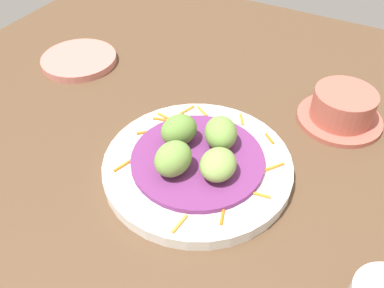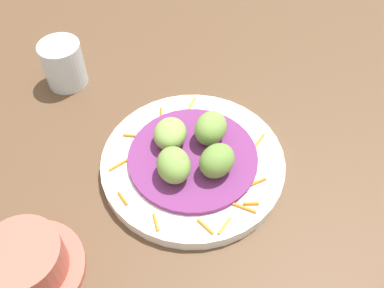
# 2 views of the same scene
# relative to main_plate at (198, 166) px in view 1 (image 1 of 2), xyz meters

# --- Properties ---
(table_surface) EXTENTS (1.10, 1.10, 0.02)m
(table_surface) POSITION_rel_main_plate_xyz_m (0.02, -0.02, -0.02)
(table_surface) COLOR brown
(table_surface) RESTS_ON ground
(main_plate) EXTENTS (0.26, 0.26, 0.02)m
(main_plate) POSITION_rel_main_plate_xyz_m (0.00, 0.00, 0.00)
(main_plate) COLOR white
(main_plate) RESTS_ON table_surface
(cabbage_bed) EXTENTS (0.19, 0.19, 0.01)m
(cabbage_bed) POSITION_rel_main_plate_xyz_m (0.00, 0.00, 0.01)
(cabbage_bed) COLOR #702D6B
(cabbage_bed) RESTS_ON main_plate
(carrot_garnish) EXTENTS (0.22, 0.24, 0.00)m
(carrot_garnish) POSITION_rel_main_plate_xyz_m (0.01, -0.02, 0.01)
(carrot_garnish) COLOR orange
(carrot_garnish) RESTS_ON main_plate
(guac_scoop_left) EXTENTS (0.07, 0.07, 0.04)m
(guac_scoop_left) POSITION_rel_main_plate_xyz_m (-0.02, -0.04, 0.04)
(guac_scoop_left) COLOR #759E47
(guac_scoop_left) RESTS_ON cabbage_bed
(guac_scoop_center) EXTENTS (0.06, 0.07, 0.04)m
(guac_scoop_center) POSITION_rel_main_plate_xyz_m (0.04, -0.02, 0.04)
(guac_scoop_center) COLOR olive
(guac_scoop_center) RESTS_ON cabbage_bed
(guac_scoop_right) EXTENTS (0.05, 0.06, 0.05)m
(guac_scoop_right) POSITION_rel_main_plate_xyz_m (0.02, 0.04, 0.04)
(guac_scoop_right) COLOR #759E47
(guac_scoop_right) RESTS_ON cabbage_bed
(guac_scoop_back) EXTENTS (0.05, 0.06, 0.04)m
(guac_scoop_back) POSITION_rel_main_plate_xyz_m (-0.04, 0.02, 0.04)
(guac_scoop_back) COLOR #84A851
(guac_scoop_back) RESTS_ON cabbage_bed
(side_plate_small) EXTENTS (0.14, 0.14, 0.01)m
(side_plate_small) POSITION_rel_main_plate_xyz_m (0.33, -0.14, -0.00)
(side_plate_small) COLOR tan
(side_plate_small) RESTS_ON table_surface
(terracotta_bowl) EXTENTS (0.13, 0.13, 0.06)m
(terracotta_bowl) POSITION_rel_main_plate_xyz_m (-0.15, -0.21, 0.02)
(terracotta_bowl) COLOR #B75B4C
(terracotta_bowl) RESTS_ON table_surface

